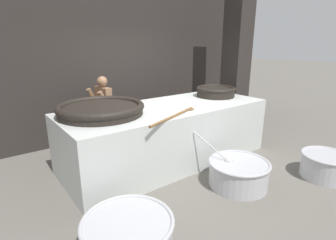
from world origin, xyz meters
name	(u,v)px	position (x,y,z in m)	size (l,w,h in m)	color
ground_plane	(168,159)	(0.00, 0.00, 0.00)	(60.00, 60.00, 0.00)	#666059
back_wall	(114,51)	(0.00, 2.03, 1.93)	(9.02, 0.24, 3.86)	#2D2826
support_pillar	(237,50)	(2.54, 0.59, 1.93)	(0.51, 0.51, 3.86)	#2D2826
hearth_platform	(168,133)	(0.00, 0.00, 0.51)	(3.75, 1.47, 1.03)	silver
giant_wok_near	(101,109)	(-1.18, 0.18, 1.12)	(1.35, 1.35, 0.18)	black
giant_wok_far	(216,91)	(1.32, 0.10, 1.13)	(0.81, 0.81, 0.20)	black
stirring_paddle	(175,115)	(-0.33, -0.62, 1.05)	(1.17, 0.51, 0.04)	brown
cook	(104,110)	(-0.66, 1.27, 0.80)	(0.37, 0.56, 1.48)	#8C6647
prep_bowl_vegetables	(238,172)	(0.28, -1.39, 0.22)	(0.92, 1.11, 0.77)	#B7B7BC
prep_bowl_meat	(326,165)	(1.61, -2.08, 0.22)	(0.77, 0.77, 0.40)	#B7B7BC
prep_bowl_extra	(128,231)	(-1.66, -1.48, 0.18)	(1.01, 1.01, 0.32)	#B7B7BC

